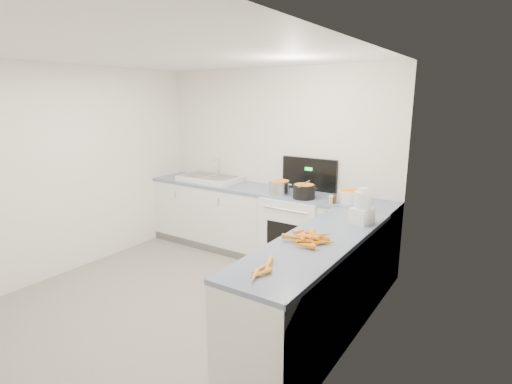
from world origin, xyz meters
The scene contains 19 objects.
floor centered at (0.00, 0.00, 0.00)m, with size 3.50×4.00×0.00m, color gray, non-canonical shape.
ceiling centered at (0.00, 0.00, 2.50)m, with size 3.50×4.00×0.00m, color white, non-canonical shape.
wall_back centered at (0.00, 2.00, 1.25)m, with size 3.50×2.50×0.00m, color white, non-canonical shape.
wall_left centered at (-1.75, 0.00, 1.25)m, with size 4.00×2.50×0.00m, color white, non-canonical shape.
wall_right centered at (1.75, 0.00, 1.25)m, with size 4.00×2.50×0.00m, color white, non-canonical shape.
counter_back centered at (0.00, 1.70, 0.47)m, with size 3.50×0.62×0.94m.
counter_right centered at (1.45, 0.30, 0.47)m, with size 0.62×2.20×0.94m.
stove centered at (0.55, 1.69, 0.47)m, with size 0.76×0.65×1.36m.
sink centered at (-0.90, 1.70, 0.98)m, with size 0.86×0.52×0.31m.
steel_pot centered at (0.36, 1.55, 1.02)m, with size 0.26×0.26×0.19m, color silver.
black_pot centered at (0.70, 1.53, 1.01)m, with size 0.26×0.26×0.19m, color black.
wooden_spoon centered at (0.70, 1.53, 1.12)m, with size 0.02×0.02×0.39m, color #AD7A47.
mixing_bowl centered at (1.22, 1.68, 1.01)m, with size 0.29×0.29×0.13m, color white.
extract_bottle centered at (1.10, 1.51, 1.00)m, with size 0.05×0.05×0.12m, color #593319.
spice_jar centered at (1.07, 1.47, 0.98)m, with size 0.05×0.05×0.08m, color #E5B266.
food_processor centered at (1.60, 0.97, 1.09)m, with size 0.21×0.24×0.34m.
carrot_pile centered at (1.40, 0.22, 0.97)m, with size 0.45×0.41×0.08m.
peeled_carrots centered at (1.40, -0.49, 0.96)m, with size 0.15×0.42×0.04m.
peelings centered at (-1.10, 1.67, 1.02)m, with size 0.22×0.25×0.01m.
Camera 1 is at (2.77, -2.64, 2.10)m, focal length 28.00 mm.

